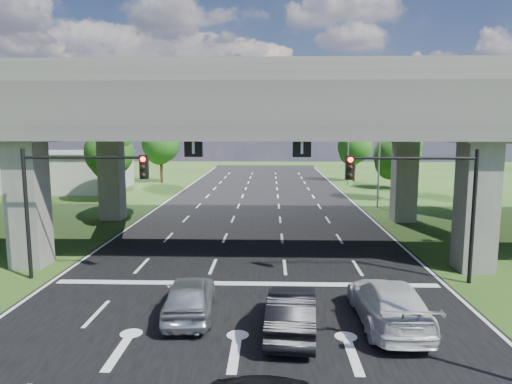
# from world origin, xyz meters

# --- Properties ---
(ground) EXTENTS (160.00, 160.00, 0.00)m
(ground) POSITION_xyz_m (0.00, 0.00, 0.00)
(ground) COLOR #274115
(ground) RESTS_ON ground
(road) EXTENTS (18.00, 120.00, 0.03)m
(road) POSITION_xyz_m (0.00, 10.00, 0.01)
(road) COLOR black
(road) RESTS_ON ground
(overpass) EXTENTS (80.00, 15.00, 10.00)m
(overpass) POSITION_xyz_m (0.00, 12.00, 7.92)
(overpass) COLOR #3E3B38
(overpass) RESTS_ON ground
(warehouse) EXTENTS (20.00, 10.00, 4.00)m
(warehouse) POSITION_xyz_m (-26.00, 35.00, 2.00)
(warehouse) COLOR #9E9E99
(warehouse) RESTS_ON ground
(signal_right) EXTENTS (5.76, 0.54, 6.00)m
(signal_right) POSITION_xyz_m (7.82, 3.94, 4.19)
(signal_right) COLOR black
(signal_right) RESTS_ON ground
(signal_left) EXTENTS (5.76, 0.54, 6.00)m
(signal_left) POSITION_xyz_m (-7.82, 3.94, 4.19)
(signal_left) COLOR black
(signal_left) RESTS_ON ground
(streetlight_far) EXTENTS (3.38, 0.25, 10.00)m
(streetlight_far) POSITION_xyz_m (10.10, 24.00, 5.85)
(streetlight_far) COLOR gray
(streetlight_far) RESTS_ON ground
(streetlight_beyond) EXTENTS (3.38, 0.25, 10.00)m
(streetlight_beyond) POSITION_xyz_m (10.10, 40.00, 5.85)
(streetlight_beyond) COLOR gray
(streetlight_beyond) RESTS_ON ground
(tree_left_near) EXTENTS (4.50, 4.50, 7.80)m
(tree_left_near) POSITION_xyz_m (-13.95, 26.00, 4.82)
(tree_left_near) COLOR black
(tree_left_near) RESTS_ON ground
(tree_left_mid) EXTENTS (3.91, 3.90, 6.76)m
(tree_left_mid) POSITION_xyz_m (-16.95, 34.00, 4.17)
(tree_left_mid) COLOR black
(tree_left_mid) RESTS_ON ground
(tree_left_far) EXTENTS (4.80, 4.80, 8.32)m
(tree_left_far) POSITION_xyz_m (-12.95, 42.00, 5.14)
(tree_left_far) COLOR black
(tree_left_far) RESTS_ON ground
(tree_right_near) EXTENTS (4.20, 4.20, 7.28)m
(tree_right_near) POSITION_xyz_m (13.05, 28.00, 4.50)
(tree_right_near) COLOR black
(tree_right_near) RESTS_ON ground
(tree_right_mid) EXTENTS (3.91, 3.90, 6.76)m
(tree_right_mid) POSITION_xyz_m (16.05, 36.00, 4.17)
(tree_right_mid) COLOR black
(tree_right_mid) RESTS_ON ground
(tree_right_far) EXTENTS (4.50, 4.50, 7.80)m
(tree_right_far) POSITION_xyz_m (12.05, 44.00, 4.82)
(tree_right_far) COLOR black
(tree_right_far) RESTS_ON ground
(car_silver) EXTENTS (2.07, 4.48, 1.49)m
(car_silver) POSITION_xyz_m (-1.88, -0.07, 0.77)
(car_silver) COLOR #B6BABF
(car_silver) RESTS_ON road
(car_dark) EXTENTS (1.88, 4.59, 1.48)m
(car_dark) POSITION_xyz_m (1.80, -1.34, 0.77)
(car_dark) COLOR black
(car_dark) RESTS_ON road
(car_white) EXTENTS (2.25, 5.38, 1.55)m
(car_white) POSITION_xyz_m (5.25, -0.54, 0.81)
(car_white) COLOR silver
(car_white) RESTS_ON road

